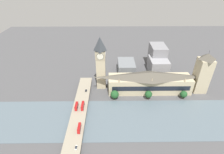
{
  "coord_description": "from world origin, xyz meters",
  "views": [
    {
      "loc": [
        -162.92,
        40.12,
        131.21
      ],
      "look_at": [
        17.98,
        37.89,
        18.06
      ],
      "focal_mm": 28.0,
      "sensor_mm": 36.0,
      "label": 1
    }
  ],
  "objects": [
    {
      "name": "tree_embankment_far",
      "position": [
        -2.63,
        -4.18,
        6.97
      ],
      "size": [
        8.41,
        8.41,
        11.19
      ],
      "color": "brown",
      "rests_on": "ground_plane"
    },
    {
      "name": "double_decker_bus_rear",
      "position": [
        -21.54,
        69.59,
        7.08
      ],
      "size": [
        11.42,
        2.61,
        4.9
      ],
      "color": "red",
      "rests_on": "road_bridge"
    },
    {
      "name": "car_northbound_lead",
      "position": [
        8.24,
        69.55,
        5.09
      ],
      "size": [
        3.93,
        1.93,
        1.43
      ],
      "color": "black",
      "rests_on": "road_bridge"
    },
    {
      "name": "ground_plane",
      "position": [
        0.0,
        0.0,
        0.0
      ],
      "size": [
        600.0,
        600.0,
        0.0
      ],
      "primitive_type": "plane",
      "color": "#4C4C4F"
    },
    {
      "name": "river_water",
      "position": [
        -34.39,
        0.0,
        0.15
      ],
      "size": [
        56.78,
        360.0,
        0.3
      ],
      "primitive_type": "cube",
      "color": "slate",
      "rests_on": "ground_plane"
    },
    {
      "name": "tree_embankment_near",
      "position": [
        -1.88,
        35.05,
        6.55
      ],
      "size": [
        9.64,
        9.64,
        11.37
      ],
      "color": "brown",
      "rests_on": "ground_plane"
    },
    {
      "name": "tree_embankment_mid",
      "position": [
        -2.02,
        -45.66,
        6.24
      ],
      "size": [
        8.12,
        8.12,
        10.31
      ],
      "color": "brown",
      "rests_on": "ground_plane"
    },
    {
      "name": "clock_tower",
      "position": [
        23.93,
        51.47,
        35.61
      ],
      "size": [
        12.13,
        12.13,
        66.75
      ],
      "color": "#C1B28E",
      "rests_on": "ground_plane"
    },
    {
      "name": "city_block_east",
      "position": [
        76.35,
        -31.02,
        17.62
      ],
      "size": [
        32.03,
        21.8,
        35.23
      ],
      "color": "gray",
      "rests_on": "ground_plane"
    },
    {
      "name": "victoria_tower",
      "position": [
        14.01,
        -69.79,
        25.25
      ],
      "size": [
        15.57,
        15.57,
        54.5
      ],
      "color": "#C1B28E",
      "rests_on": "ground_plane"
    },
    {
      "name": "double_decker_bus_mid",
      "position": [
        -51.9,
        68.83,
        6.93
      ],
      "size": [
        10.22,
        2.52,
        4.65
      ],
      "color": "red",
      "rests_on": "road_bridge"
    },
    {
      "name": "road_bridge",
      "position": [
        -34.39,
        72.75,
        3.5
      ],
      "size": [
        145.56,
        15.62,
        4.37
      ],
      "color": "gray",
      "rests_on": "ground_plane"
    },
    {
      "name": "double_decker_bus_lead",
      "position": [
        -22.14,
        76.07,
        7.04
      ],
      "size": [
        10.44,
        2.65,
        4.85
      ],
      "color": "red",
      "rests_on": "road_bridge"
    },
    {
      "name": "parliament_hall",
      "position": [
        13.96,
        -8.0,
        13.12
      ],
      "size": [
        22.37,
        100.01,
        26.42
      ],
      "color": "#C1B28E",
      "rests_on": "ground_plane"
    },
    {
      "name": "city_block_west",
      "position": [
        58.08,
        -29.1,
        11.18
      ],
      "size": [
        31.04,
        25.2,
        22.35
      ],
      "color": "#939399",
      "rests_on": "ground_plane"
    },
    {
      "name": "car_southbound_lead",
      "position": [
        -71.15,
        68.72,
        5.09
      ],
      "size": [
        4.6,
        1.77,
        1.43
      ],
      "color": "silver",
      "rests_on": "road_bridge"
    },
    {
      "name": "city_block_center",
      "position": [
        57.86,
        16.88,
        9.02
      ],
      "size": [
        33.77,
        23.59,
        18.05
      ],
      "color": "slate",
      "rests_on": "ground_plane"
    }
  ]
}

